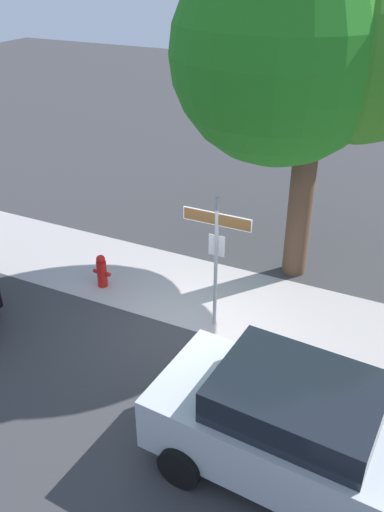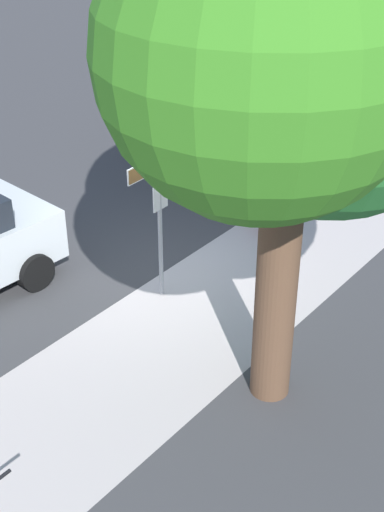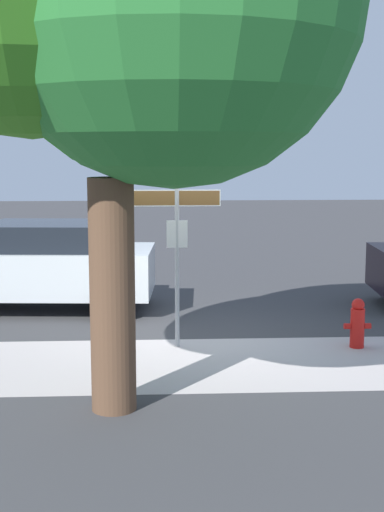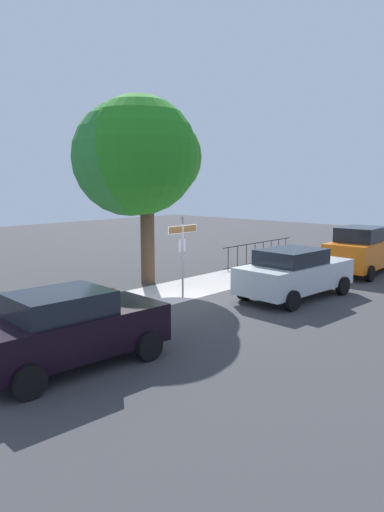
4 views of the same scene
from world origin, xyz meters
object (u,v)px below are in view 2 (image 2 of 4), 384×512
object	(u,v)px
car_black	(250,113)
street_sign	(159,193)
fire_hydrant	(267,214)
shade_tree	(310,34)

from	to	relation	value
car_black	street_sign	bearing A→B (deg)	25.91
fire_hydrant	street_sign	bearing A→B (deg)	-4.05
shade_tree	car_black	world-z (taller)	shade_tree
shade_tree	fire_hydrant	bearing A→B (deg)	-143.11
street_sign	car_black	distance (m)	6.55
car_black	fire_hydrant	xyz separation A→B (m)	(3.20, 2.64, -0.46)
shade_tree	fire_hydrant	world-z (taller)	shade_tree
street_sign	car_black	xyz separation A→B (m)	(-5.99, -2.44, -1.00)
street_sign	shade_tree	distance (m)	3.88
street_sign	car_black	bearing A→B (deg)	-157.82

